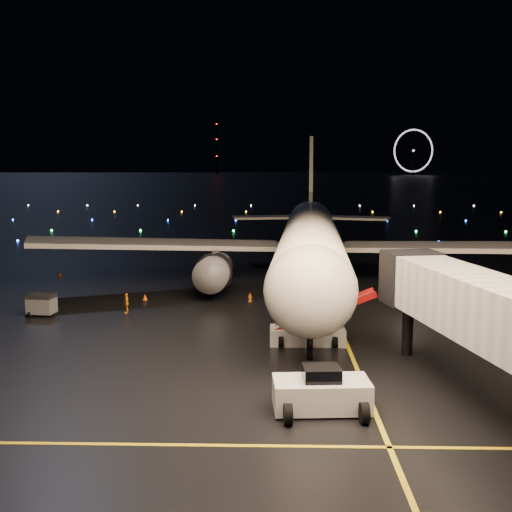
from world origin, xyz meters
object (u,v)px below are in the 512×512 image
Objects in this scene: belt_loader at (307,318)px; pushback_tug at (321,389)px; baggage_cart_0 at (42,305)px; airliner at (311,209)px; crew_c at (127,303)px.

pushback_tug is at bearing -89.51° from belt_loader.
pushback_tug is 28.15m from baggage_cart_0.
pushback_tug is at bearing -88.99° from airliner.
baggage_cart_0 reaches higher than crew_c.
airliner is 26.07m from baggage_cart_0.
airliner is at bearing 36.98° from baggage_cart_0.
belt_loader is (-0.05, 11.69, 0.66)m from pushback_tug.
crew_c is (-15.37, -11.38, -6.85)m from airliner.
pushback_tug is at bearing 23.66° from crew_c.
airliner is at bearing 115.45° from crew_c.
belt_loader is 21.87m from baggage_cart_0.
baggage_cart_0 is (-20.52, 7.52, -0.90)m from belt_loader.
belt_loader is at bearing -90.49° from airliner.
pushback_tug is 24.72m from crew_c.
airliner reaches higher than belt_loader.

